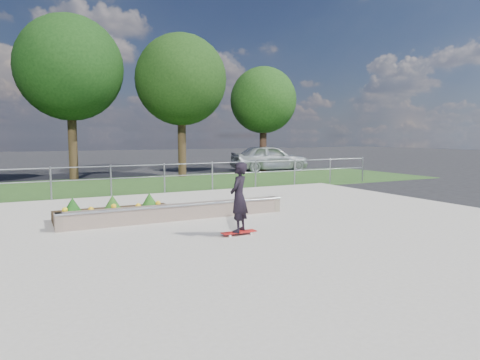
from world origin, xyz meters
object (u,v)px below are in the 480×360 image
object	(u,v)px
planter_bed	(114,212)
skateboarder	(239,198)
grind_ledge	(179,212)
parked_car	(269,158)

from	to	relation	value
planter_bed	skateboarder	distance (m)	3.83
grind_ledge	planter_bed	size ratio (longest dim) A/B	2.00
grind_ledge	skateboarder	world-z (taller)	skateboarder
planter_bed	grind_ledge	bearing A→B (deg)	-29.48
grind_ledge	skateboarder	size ratio (longest dim) A/B	3.71
skateboarder	parked_car	distance (m)	18.10
skateboarder	parked_car	size ratio (longest dim) A/B	0.33
parked_car	grind_ledge	bearing A→B (deg)	149.06
planter_bed	parked_car	world-z (taller)	parked_car
grind_ledge	parked_car	distance (m)	16.61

